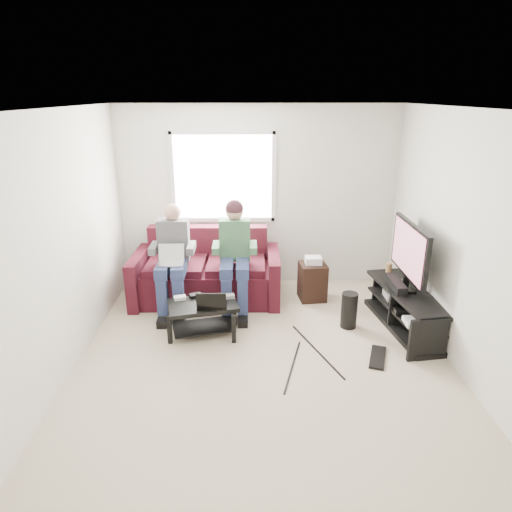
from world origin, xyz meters
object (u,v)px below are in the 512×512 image
(sofa, at_px, (207,274))
(tv, at_px, (409,252))
(coffee_table, at_px, (203,312))
(subwoofer, at_px, (349,310))
(end_table, at_px, (312,280))
(tv_stand, at_px, (406,311))

(sofa, relative_size, tv, 1.84)
(coffee_table, distance_m, subwoofer, 1.78)
(end_table, bearing_deg, sofa, 176.15)
(tv, height_order, subwoofer, tv)
(sofa, distance_m, tv_stand, 2.67)
(coffee_table, bearing_deg, tv, 4.44)
(coffee_table, height_order, tv_stand, tv_stand)
(sofa, height_order, end_table, sofa)
(tv_stand, xyz_separation_m, end_table, (-1.02, 0.86, 0.06))
(tv_stand, bearing_deg, subwoofer, 176.77)
(tv, bearing_deg, end_table, 143.24)
(sofa, relative_size, subwoofer, 4.51)
(subwoofer, distance_m, end_table, 0.89)
(tv, xyz_separation_m, subwoofer, (-0.68, -0.06, -0.73))
(tv_stand, bearing_deg, tv, 91.47)
(tv_stand, bearing_deg, end_table, 139.87)
(coffee_table, distance_m, tv, 2.55)
(tv, distance_m, end_table, 1.44)
(end_table, bearing_deg, tv, -36.76)
(coffee_table, distance_m, tv_stand, 2.46)
(coffee_table, relative_size, tv, 0.81)
(coffee_table, bearing_deg, sofa, 91.63)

